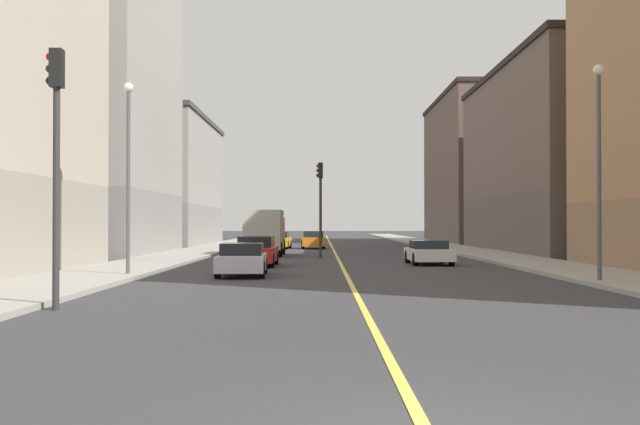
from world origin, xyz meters
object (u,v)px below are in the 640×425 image
(car_yellow, at_px, (279,240))
(box_truck, at_px, (267,231))
(building_right_distant, at_px, (148,182))
(car_red, at_px, (258,251))
(street_lamp_left_near, at_px, (601,149))
(car_silver, at_px, (244,260))
(traffic_light_right_near, at_px, (58,141))
(building_left_mid, at_px, (580,159))
(street_lamp_right_near, at_px, (130,158))
(building_left_far, at_px, (495,170))
(building_right_midblock, at_px, (73,66))
(traffic_light_median_far, at_px, (322,196))
(car_white, at_px, (430,253))
(car_orange, at_px, (315,240))

(car_yellow, bearing_deg, box_truck, -90.30)
(building_right_distant, relative_size, car_yellow, 5.02)
(car_yellow, bearing_deg, car_red, -89.14)
(street_lamp_left_near, bearing_deg, car_silver, 160.83)
(traffic_light_right_near, distance_m, car_silver, 12.63)
(building_left_mid, bearing_deg, street_lamp_right_near, -134.36)
(building_left_far, height_order, building_right_midblock, building_right_midblock)
(traffic_light_right_near, xyz_separation_m, street_lamp_left_near, (15.32, 7.55, 0.53))
(building_left_far, distance_m, car_yellow, 29.79)
(traffic_light_median_far, height_order, car_yellow, traffic_light_median_far)
(building_left_far, xyz_separation_m, car_silver, (-21.05, -51.59, -6.94))
(building_right_midblock, xyz_separation_m, car_silver, (13.06, -20.40, -11.52))
(building_left_far, bearing_deg, building_right_distant, -164.84)
(street_lamp_right_near, relative_size, car_white, 1.66)
(building_left_mid, xyz_separation_m, traffic_light_right_near, (-24.22, -36.69, -2.57))
(car_red, bearing_deg, car_orange, 84.61)
(car_orange, bearing_deg, box_truck, -101.78)
(car_orange, xyz_separation_m, box_truck, (-2.87, -13.77, 0.85))
(traffic_light_median_far, distance_m, car_silver, 16.22)
(building_left_far, height_order, car_red, building_left_far)
(car_silver, relative_size, car_white, 1.03)
(traffic_light_right_near, relative_size, car_silver, 1.38)
(traffic_light_right_near, bearing_deg, box_truck, 84.93)
(traffic_light_right_near, bearing_deg, building_left_mid, 56.57)
(traffic_light_right_near, distance_m, car_white, 23.51)
(street_lamp_right_near, bearing_deg, traffic_light_right_near, -84.85)
(car_silver, height_order, car_white, car_silver)
(building_left_mid, height_order, street_lamp_right_near, building_left_mid)
(building_right_distant, bearing_deg, building_left_far, 15.16)
(car_silver, relative_size, car_yellow, 1.00)
(car_red, bearing_deg, street_lamp_left_near, -42.71)
(building_right_midblock, relative_size, car_yellow, 5.52)
(traffic_light_median_far, distance_m, car_red, 9.62)
(building_left_mid, height_order, car_orange, building_left_mid)
(building_right_distant, bearing_deg, building_right_midblock, -90.00)
(car_silver, height_order, car_yellow, car_yellow)
(car_silver, relative_size, car_red, 0.95)
(street_lamp_left_near, bearing_deg, traffic_light_median_far, 114.73)
(traffic_light_median_far, xyz_separation_m, street_lamp_left_near, (9.16, -19.88, 0.83))
(box_truck, bearing_deg, street_lamp_left_near, -61.42)
(street_lamp_right_near, bearing_deg, box_truck, 79.39)
(car_red, bearing_deg, car_white, 10.06)
(street_lamp_right_near, bearing_deg, traffic_light_median_far, 66.62)
(street_lamp_left_near, height_order, box_truck, street_lamp_left_near)
(traffic_light_median_far, distance_m, car_orange, 17.27)
(car_red, bearing_deg, building_right_midblock, 134.25)
(building_right_distant, relative_size, street_lamp_left_near, 3.12)
(car_yellow, height_order, car_orange, car_orange)
(car_red, bearing_deg, box_truck, 92.15)
(car_red, relative_size, car_orange, 1.11)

